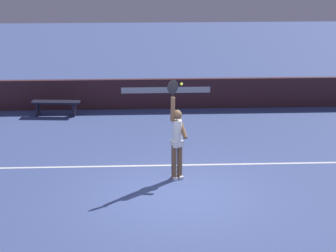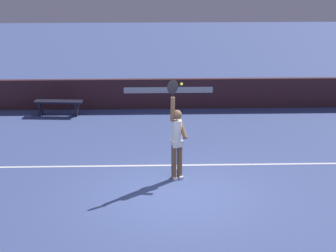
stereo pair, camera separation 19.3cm
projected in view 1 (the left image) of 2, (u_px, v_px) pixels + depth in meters
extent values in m
plane|color=#3F5189|center=(179.00, 195.00, 13.49)|extent=(60.00, 60.00, 0.00)
cube|color=white|center=(174.00, 165.00, 15.26)|extent=(10.41, 0.09, 0.00)
cube|color=white|center=(175.00, 167.00, 15.12)|extent=(0.09, 0.30, 0.00)
cube|color=#3F2226|center=(166.00, 94.00, 20.33)|extent=(14.38, 0.18, 1.06)
cube|color=silver|center=(166.00, 90.00, 20.19)|extent=(3.10, 0.01, 0.21)
cylinder|color=brown|center=(180.00, 161.00, 14.33)|extent=(0.13, 0.13, 0.88)
cylinder|color=brown|center=(174.00, 162.00, 14.27)|extent=(0.13, 0.13, 0.88)
cube|color=white|center=(180.00, 177.00, 14.43)|extent=(0.18, 0.26, 0.07)
cube|color=white|center=(174.00, 178.00, 14.37)|extent=(0.18, 0.26, 0.07)
cylinder|color=white|center=(177.00, 133.00, 14.07)|extent=(0.23, 0.23, 0.62)
cube|color=white|center=(177.00, 143.00, 14.15)|extent=(0.33, 0.30, 0.16)
sphere|color=brown|center=(177.00, 115.00, 13.93)|extent=(0.23, 0.23, 0.23)
cylinder|color=brown|center=(173.00, 109.00, 13.84)|extent=(0.15, 0.14, 0.59)
cylinder|color=brown|center=(182.00, 129.00, 14.03)|extent=(0.26, 0.45, 0.45)
ellipsoid|color=black|center=(173.00, 87.00, 13.68)|extent=(0.30, 0.14, 0.37)
cylinder|color=black|center=(173.00, 95.00, 13.74)|extent=(0.03, 0.03, 0.18)
sphere|color=#CBE22E|center=(182.00, 84.00, 13.80)|extent=(0.07, 0.07, 0.07)
cube|color=black|center=(56.00, 102.00, 19.46)|extent=(1.63, 0.48, 0.05)
cube|color=black|center=(38.00, 109.00, 19.55)|extent=(0.08, 0.32, 0.48)
cube|color=black|center=(74.00, 109.00, 19.52)|extent=(0.08, 0.32, 0.48)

